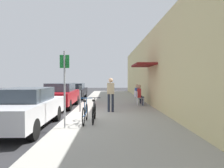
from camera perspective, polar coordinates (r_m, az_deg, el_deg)
name	(u,v)px	position (r m, az deg, el deg)	size (l,w,h in m)	color
ground_plane	(68,117)	(9.78, -12.23, -9.07)	(60.00, 60.00, 0.00)	#2D2D30
sidewalk_slab	(115,109)	(11.57, 0.83, -7.09)	(4.50, 32.00, 0.12)	#9E9B93
building_facade	(157,68)	(11.78, 12.59, 4.33)	(1.40, 32.00, 4.75)	beige
parked_car_0	(25,108)	(7.95, -23.14, -6.13)	(1.80, 4.40, 1.45)	#B7B7BC
parked_car_1	(60,95)	(13.04, -14.25, -3.01)	(1.80, 4.40, 1.50)	maroon
parked_car_2	(75,91)	(18.49, -10.32, -1.84)	(1.80, 4.40, 1.37)	black
parking_meter	(80,97)	(10.42, -8.91, -3.48)	(0.12, 0.10, 1.32)	slate
street_sign	(65,83)	(7.03, -13.12, 0.23)	(0.32, 0.06, 2.60)	gray
bicycle_0	(85,113)	(7.85, -7.53, -8.12)	(0.46, 1.71, 0.90)	black
bicycle_1	(94,113)	(7.96, -5.04, -7.98)	(0.46, 1.71, 0.90)	black
cafe_chair_0	(139,97)	(12.88, 7.57, -3.69)	(0.47, 0.47, 0.87)	silver
seated_patron_0	(140,94)	(12.87, 7.84, -2.84)	(0.44, 0.38, 1.29)	#232838
cafe_chair_1	(137,96)	(13.75, 7.02, -3.36)	(0.50, 0.50, 0.87)	silver
seated_patron_1	(138,93)	(13.76, 7.26, -2.56)	(0.47, 0.41, 1.29)	#232838
pedestrian_standing	(111,92)	(10.22, -0.37, -2.25)	(0.36, 0.22, 1.70)	#232838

